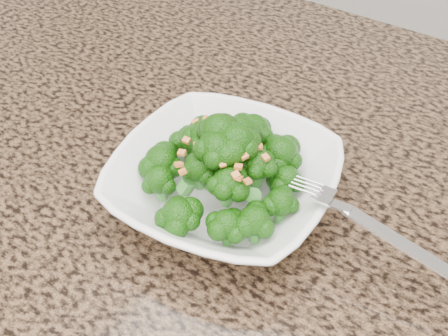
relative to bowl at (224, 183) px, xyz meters
The scene contains 5 objects.
granite_counter 0.06m from the bowl, 104.16° to the right, with size 1.64×1.04×0.03m, color brown.
bowl is the anchor object (origin of this frame).
broccoli_pile 0.06m from the bowl, ahead, with size 0.20×0.20×0.07m, color #154C08, non-canonical shape.
garlic_topping 0.10m from the bowl, ahead, with size 0.12×0.12×0.01m, color orange, non-canonical shape.
fork 0.14m from the bowl, ahead, with size 0.19×0.03×0.01m, color silver, non-canonical shape.
Camera 1 is at (0.25, -0.01, 1.35)m, focal length 45.00 mm.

